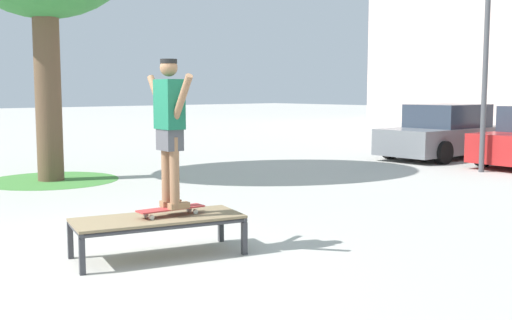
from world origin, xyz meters
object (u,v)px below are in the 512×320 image
car_grey (445,133)px  light_post (488,4)px  skateboard (171,209)px  skate_box (158,221)px  skater (170,122)px

car_grey → light_post: (2.24, -2.09, 3.13)m
skateboard → skate_box: bearing=-105.9°
skate_box → skater: size_ratio=1.20×
skate_box → skateboard: 0.20m
skater → light_post: 9.90m
light_post → skater: bearing=-82.1°
skate_box → light_post: size_ratio=0.35×
skateboard → car_grey: 12.16m
skate_box → car_grey: car_grey is taller
light_post → skate_box: bearing=-82.5°
skate_box → skateboard: size_ratio=2.49×
skater → car_grey: 12.19m
skate_box → skater: skater is taller
skateboard → skater: size_ratio=0.48×
skater → skate_box: bearing=-105.8°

